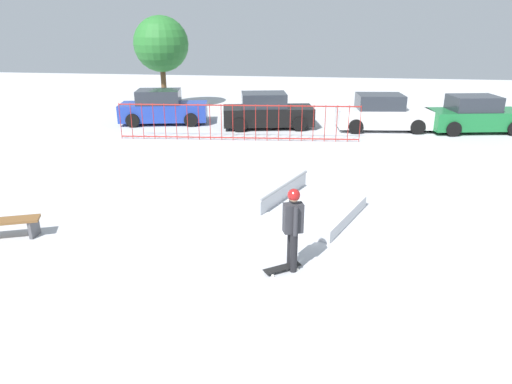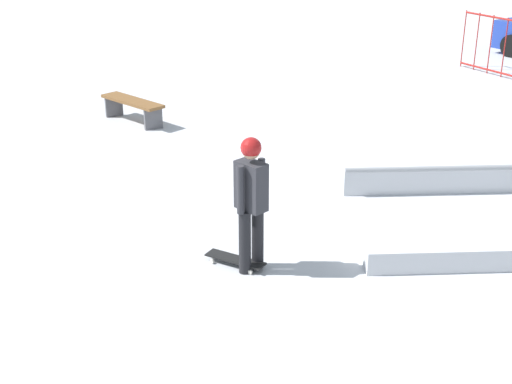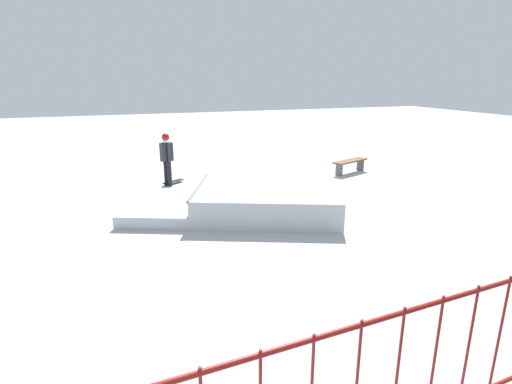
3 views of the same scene
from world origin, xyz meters
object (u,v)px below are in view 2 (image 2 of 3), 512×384
at_px(skate_ramp, 409,162).
at_px(skateboard, 235,260).
at_px(skater, 251,195).
at_px(park_bench, 133,106).

xyz_separation_m(skate_ramp, skateboard, (1.41, -3.74, -0.24)).
bearing_deg(skate_ramp, skateboard, -46.58).
relative_size(skater, skateboard, 2.23).
bearing_deg(skate_ramp, skater, -43.42).
distance_m(skate_ramp, skater, 4.00).
bearing_deg(skateboard, park_bench, -40.04).
height_order(skater, park_bench, skater).
distance_m(skate_ramp, park_bench, 5.94).
xyz_separation_m(skate_ramp, skater, (1.59, -3.60, 0.69)).
xyz_separation_m(skater, park_bench, (-6.65, 0.49, -0.65)).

